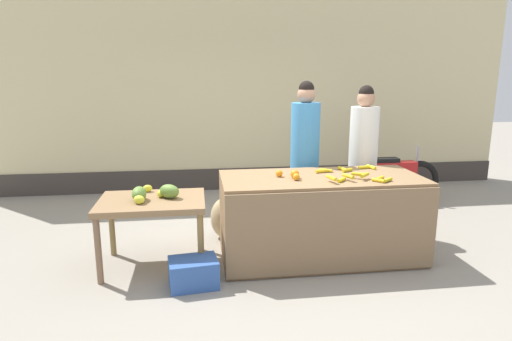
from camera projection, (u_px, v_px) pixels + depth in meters
ground_plane at (283, 258)px, 4.62m from camera, size 24.00×24.00×0.00m
market_wall_back at (249, 91)px, 7.19m from camera, size 8.89×0.23×3.36m
fruit_stall_counter at (321, 217)px, 4.56m from camera, size 2.08×0.94×0.88m
side_table_wooden at (152, 208)px, 4.30m from camera, size 1.04×0.77×0.71m
banana_bunch_pile at (354, 174)px, 4.48m from camera, size 0.72×0.74×0.07m
orange_pile at (291, 175)px, 4.38m from camera, size 0.23×0.24×0.09m
mango_papaya_pile at (154, 193)px, 4.29m from camera, size 0.49×0.53×0.14m
vendor_woman_blue_shirt at (305, 159)px, 5.15m from camera, size 0.34×0.34×1.85m
vendor_woman_white_shirt at (363, 160)px, 5.25m from camera, size 0.34×0.34×1.80m
parked_motorcycle at (389, 178)px, 6.48m from camera, size 1.60×0.18×0.88m
produce_crate at (193, 273)px, 3.98m from camera, size 0.48×0.37×0.26m
produce_sack at (225, 218)px, 5.13m from camera, size 0.45×0.42×0.49m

